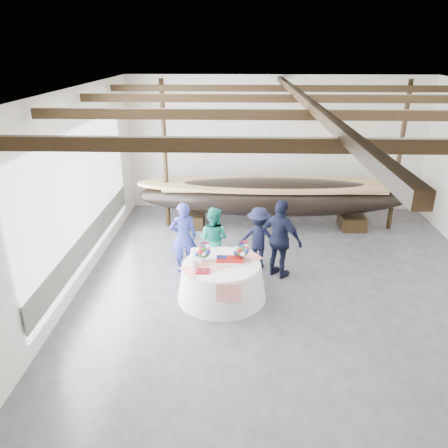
{
  "coord_description": "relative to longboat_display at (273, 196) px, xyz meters",
  "views": [
    {
      "loc": [
        -1.25,
        -8.71,
        5.36
      ],
      "look_at": [
        -1.61,
        1.34,
        1.23
      ],
      "focal_mm": 35.0,
      "sensor_mm": 36.0,
      "label": 1
    }
  ],
  "objects": [
    {
      "name": "open_bay",
      "position": [
        -4.75,
        -3.2,
        0.82
      ],
      "size": [
        0.03,
        7.0,
        3.2
      ],
      "color": "silver",
      "rests_on": "ground"
    },
    {
      "name": "banquet_table",
      "position": [
        -1.41,
        -4.26,
        -0.58
      ],
      "size": [
        2.02,
        2.02,
        0.86
      ],
      "color": "silver",
      "rests_on": "ground"
    },
    {
      "name": "guest_woman_teal",
      "position": [
        -1.68,
        -2.92,
        -0.17
      ],
      "size": [
        0.99,
        0.88,
        1.68
      ],
      "primitive_type": "imported",
      "rotation": [
        0.0,
        0.0,
        2.79
      ],
      "color": "#1A8676",
      "rests_on": "ground"
    },
    {
      "name": "wall_left",
      "position": [
        -4.8,
        -4.2,
        1.24
      ],
      "size": [
        0.02,
        12.0,
        4.5
      ],
      "primitive_type": "cube",
      "color": "silver",
      "rests_on": "ground"
    },
    {
      "name": "floor",
      "position": [
        0.2,
        -4.2,
        -1.01
      ],
      "size": [
        10.0,
        12.0,
        0.01
      ],
      "primitive_type": "cube",
      "color": "#3D3D42",
      "rests_on": "ground"
    },
    {
      "name": "wall_front",
      "position": [
        0.2,
        -10.2,
        1.24
      ],
      "size": [
        10.0,
        0.02,
        4.5
      ],
      "primitive_type": "cube",
      "color": "silver",
      "rests_on": "ground"
    },
    {
      "name": "pavilion_structure",
      "position": [
        0.2,
        -3.46,
        2.99
      ],
      "size": [
        9.8,
        11.76,
        4.5
      ],
      "color": "black",
      "rests_on": "ground"
    },
    {
      "name": "ceiling",
      "position": [
        0.2,
        -4.2,
        3.49
      ],
      "size": [
        10.0,
        12.0,
        0.01
      ],
      "primitive_type": "cube",
      "color": "white",
      "rests_on": "wall_back"
    },
    {
      "name": "guest_woman_blue",
      "position": [
        -2.42,
        -3.01,
        -0.09
      ],
      "size": [
        0.76,
        0.59,
        1.84
      ],
      "primitive_type": "imported",
      "rotation": [
        0.0,
        0.0,
        3.39
      ],
      "color": "navy",
      "rests_on": "ground"
    },
    {
      "name": "guest_man_right",
      "position": [
        -0.03,
        -3.22,
        -0.01
      ],
      "size": [
        1.22,
        1.11,
        2.0
      ],
      "primitive_type": "imported",
      "rotation": [
        0.0,
        0.0,
        2.47
      ],
      "color": "black",
      "rests_on": "ground"
    },
    {
      "name": "longboat_display",
      "position": [
        0.0,
        0.0,
        0.0
      ],
      "size": [
        8.43,
        1.69,
        1.58
      ],
      "color": "black",
      "rests_on": "ground"
    },
    {
      "name": "tabletop_items",
      "position": [
        -1.44,
        -4.15,
        0.0
      ],
      "size": [
        1.87,
        1.46,
        0.4
      ],
      "color": "red",
      "rests_on": "banquet_table"
    },
    {
      "name": "wall_back",
      "position": [
        0.2,
        1.8,
        1.24
      ],
      "size": [
        10.0,
        0.02,
        4.5
      ],
      "primitive_type": "cube",
      "color": "silver",
      "rests_on": "ground"
    },
    {
      "name": "guest_man_left",
      "position": [
        -0.53,
        -2.75,
        -0.19
      ],
      "size": [
        1.13,
        0.75,
        1.63
      ],
      "primitive_type": "imported",
      "rotation": [
        0.0,
        0.0,
        3.0
      ],
      "color": "black",
      "rests_on": "ground"
    }
  ]
}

